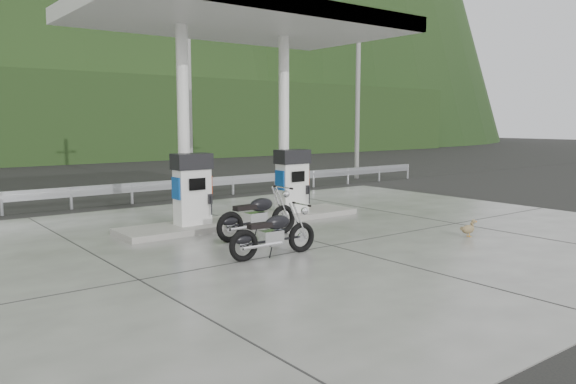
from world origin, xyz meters
TOP-DOWN VIEW (x-y plane):
  - ground at (0.00, 0.00)m, footprint 160.00×160.00m
  - forecourt_apron at (0.00, 0.00)m, footprint 18.00×14.00m
  - pump_island at (0.00, 2.50)m, footprint 7.00×1.40m
  - gas_pump_left at (-1.60, 2.50)m, footprint 0.95×0.55m
  - gas_pump_right at (1.60, 2.50)m, footprint 0.95×0.55m
  - canopy_column_left at (-1.60, 2.90)m, footprint 0.30×0.30m
  - canopy_column_right at (1.60, 2.90)m, footprint 0.30×0.30m
  - canopy_roof at (0.00, 2.50)m, footprint 8.50×5.00m
  - guardrail at (0.00, 8.00)m, footprint 26.00×0.16m
  - road at (0.00, 11.50)m, footprint 60.00×7.00m
  - utility_pole_b at (2.00, 9.50)m, footprint 0.22×0.22m
  - utility_pole_c at (11.00, 9.50)m, footprint 0.22×0.22m
  - tree_band at (0.00, 30.00)m, footprint 80.00×6.00m
  - motorcycle_left at (-0.82, 0.72)m, footprint 2.18×0.79m
  - motorcycle_right at (-1.62, -1.03)m, footprint 1.94×0.69m
  - duck at (3.25, -2.25)m, footprint 0.49×0.17m

SIDE VIEW (x-z plane):
  - ground at x=0.00m, z-range 0.00..0.00m
  - road at x=0.00m, z-range 0.00..0.01m
  - forecourt_apron at x=0.00m, z-range 0.00..0.02m
  - pump_island at x=0.00m, z-range 0.02..0.17m
  - duck at x=3.25m, z-range 0.02..0.37m
  - motorcycle_right at x=-1.62m, z-range 0.02..0.93m
  - motorcycle_left at x=-0.82m, z-range 0.02..1.04m
  - guardrail at x=0.00m, z-range 0.00..1.42m
  - gas_pump_left at x=-1.60m, z-range 0.17..1.97m
  - gas_pump_right at x=1.60m, z-range 0.17..1.97m
  - canopy_column_left at x=-1.60m, z-range 0.17..5.17m
  - canopy_column_right at x=1.60m, z-range 0.17..5.17m
  - tree_band at x=0.00m, z-range 0.00..6.00m
  - utility_pole_b at x=2.00m, z-range 0.00..8.00m
  - utility_pole_c at x=11.00m, z-range 0.00..8.00m
  - canopy_roof at x=0.00m, z-range 5.17..5.57m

